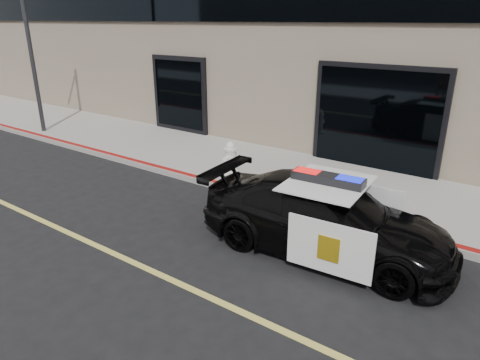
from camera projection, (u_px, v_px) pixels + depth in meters
The scene contains 5 objects.
ground at pixel (266, 324), 5.90m from camera, with size 120.00×120.00×0.00m, color black.
sidewalk_n at pixel (388, 197), 9.87m from camera, with size 60.00×3.50×0.15m, color gray.
police_car at pixel (325, 218), 7.52m from camera, with size 2.41×4.73×1.47m.
fire_hydrant at pixel (230, 159), 11.00m from camera, with size 0.40×0.55×0.88m.
street_light at pixel (29, 49), 14.38m from camera, with size 0.14×1.30×5.12m.
Camera 1 is at (2.50, -4.13, 3.94)m, focal length 32.00 mm.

